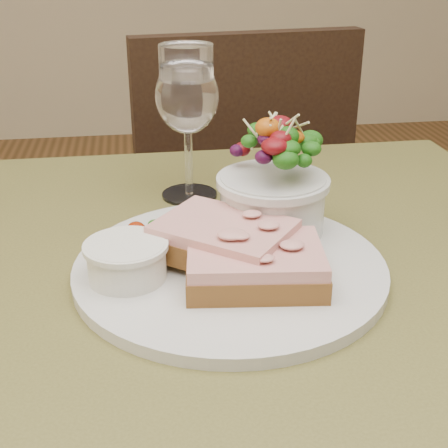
{
  "coord_description": "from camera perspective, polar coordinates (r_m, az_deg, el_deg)",
  "views": [
    {
      "loc": [
        -0.07,
        -0.52,
        1.06
      ],
      "look_at": [
        0.0,
        0.0,
        0.81
      ],
      "focal_mm": 50.0,
      "sensor_mm": 36.0,
      "label": 1
    }
  ],
  "objects": [
    {
      "name": "cafe_table",
      "position": [
        0.66,
        -0.19,
        -12.92
      ],
      "size": [
        0.8,
        0.8,
        0.75
      ],
      "color": "#4D4A21",
      "rests_on": "ground"
    },
    {
      "name": "chair_far",
      "position": [
        1.49,
        -0.08,
        -5.74
      ],
      "size": [
        0.47,
        0.47,
        0.9
      ],
      "rotation": [
        0.0,
        0.0,
        3.26
      ],
      "color": "black",
      "rests_on": "ground"
    },
    {
      "name": "dinner_plate",
      "position": [
        0.62,
        0.55,
        -4.03
      ],
      "size": [
        0.31,
        0.31,
        0.01
      ],
      "primitive_type": "cylinder",
      "color": "silver",
      "rests_on": "cafe_table"
    },
    {
      "name": "sandwich_front",
      "position": [
        0.57,
        2.85,
        -3.72
      ],
      "size": [
        0.14,
        0.11,
        0.03
      ],
      "rotation": [
        0.0,
        0.0,
        -0.11
      ],
      "color": "#462A12",
      "rests_on": "dinner_plate"
    },
    {
      "name": "sandwich_back",
      "position": [
        0.6,
        -0.01,
        -1.39
      ],
      "size": [
        0.16,
        0.15,
        0.03
      ],
      "rotation": [
        0.0,
        0.0,
        -0.67
      ],
      "color": "#462A12",
      "rests_on": "dinner_plate"
    },
    {
      "name": "ramekin",
      "position": [
        0.58,
        -8.9,
        -3.18
      ],
      "size": [
        0.07,
        0.07,
        0.04
      ],
      "color": "silver",
      "rests_on": "dinner_plate"
    },
    {
      "name": "salad_bowl",
      "position": [
        0.66,
        4.51,
        4.17
      ],
      "size": [
        0.11,
        0.11,
        0.13
      ],
      "color": "silver",
      "rests_on": "dinner_plate"
    },
    {
      "name": "garnish",
      "position": [
        0.66,
        -7.2,
        -0.67
      ],
      "size": [
        0.05,
        0.04,
        0.02
      ],
      "color": "#12390A",
      "rests_on": "dinner_plate"
    },
    {
      "name": "wine_glass",
      "position": [
        0.76,
        -3.39,
        11.19
      ],
      "size": [
        0.08,
        0.08,
        0.18
      ],
      "color": "white",
      "rests_on": "cafe_table"
    }
  ]
}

